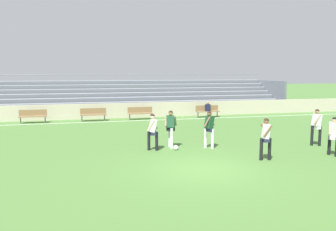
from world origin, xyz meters
The scene contains 16 objects.
ground_plane centered at (0.00, 0.00, 0.00)m, with size 160.00×160.00×0.00m, color #477033.
field_line_sideline centered at (0.00, 12.86, 0.00)m, with size 44.00×0.12×0.01m, color white.
sideline_wall centered at (0.00, 14.59, 0.56)m, with size 48.00×0.16×1.12m, color beige.
bleacher_stand centered at (-0.25, 17.90, 1.41)m, with size 26.89×5.34×3.23m.
bench_far_left centered at (5.22, 13.47, 0.55)m, with size 1.80×0.40×0.90m.
bench_centre_sideline centered at (-7.31, 13.47, 0.55)m, with size 1.80×0.40×0.90m.
bench_far_right centered at (-3.32, 13.47, 0.55)m, with size 1.80×0.40×0.90m.
bench_near_bin centered at (0.03, 13.47, 0.55)m, with size 1.80×0.40×0.90m.
spectator_seated centered at (5.22, 13.35, 0.70)m, with size 0.36×0.42×1.21m.
player_dark_trailing_run centered at (-0.20, 3.72, 1.02)m, with size 0.63×0.49×1.71m.
player_white_challenging centered at (-1.10, 3.39, 0.95)m, with size 0.56×0.44×1.62m.
player_dark_pressing_high centered at (1.46, 3.21, 1.01)m, with size 0.67×0.46×1.69m.
player_white_wide_left centered at (5.89, 0.61, 0.95)m, with size 0.71×0.48×1.61m.
player_white_overlapping centered at (6.50, 2.50, 1.03)m, with size 0.64×0.45×1.72m.
player_white_on_ball centered at (2.82, 0.64, 0.98)m, with size 0.45×0.57×1.66m.
soccer_ball centered at (-0.11, 3.18, 0.11)m, with size 0.22×0.22×0.22m, color white.
Camera 1 is at (-4.09, -11.25, 3.42)m, focal length 36.98 mm.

